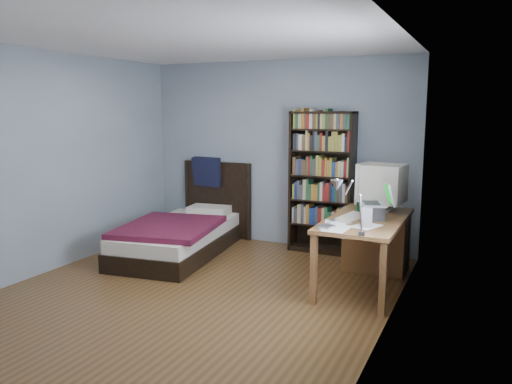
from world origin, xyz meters
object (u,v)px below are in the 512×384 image
keyboard (352,217)px  soda_can (360,208)px  desk (374,239)px  bed (183,233)px  crt_monitor (381,184)px  desk_lamp (341,191)px  bookshelf (322,182)px  laptop (375,209)px  speaker (367,218)px

keyboard → soda_can: bearing=98.9°
desk → bed: size_ratio=0.71×
desk → soda_can: soda_can is taller
crt_monitor → keyboard: (-0.18, -0.55, -0.28)m
crt_monitor → desk_lamp: bearing=-91.3°
bookshelf → laptop: bearing=-49.5°
crt_monitor → laptop: (0.03, -0.46, -0.19)m
desk → crt_monitor: 0.62m
keyboard → bed: bearing=-179.2°
speaker → bed: size_ratio=0.09×
desk_lamp → bed: desk_lamp is taller
bed → speaker: bearing=-14.8°
keyboard → soda_can: soda_can is taller
speaker → soda_can: (-0.22, 0.63, -0.04)m
keyboard → bookshelf: bookshelf is taller
crt_monitor → soda_can: 0.38m
laptop → soda_can: (-0.21, 0.22, -0.05)m
speaker → soda_can: bearing=97.9°
keyboard → speaker: speaker is taller
laptop → keyboard: (-0.21, -0.09, -0.09)m
speaker → bookshelf: bookshelf is taller
laptop → desk_lamp: (-0.07, -1.06, 0.34)m
bed → keyboard: bearing=-8.5°
desk → crt_monitor: crt_monitor is taller
bookshelf → speaker: bearing=-58.1°
desk → laptop: (0.09, -0.42, 0.43)m
crt_monitor → bed: crt_monitor is taller
laptop → bookshelf: (-0.91, 1.06, 0.07)m
speaker → bookshelf: (-0.92, 1.48, 0.09)m
desk → speaker: 0.94m
speaker → bed: (-2.54, 0.67, -0.57)m
desk_lamp → soda_can: (-0.14, 1.28, -0.38)m
soda_can → crt_monitor: bearing=54.7°
keyboard → soda_can: size_ratio=3.58×
desk → desk_lamp: size_ratio=2.75×
bookshelf → desk_lamp: bearing=-68.5°
soda_can → bed: bearing=179.1°
desk → keyboard: (-0.12, -0.51, 0.33)m
desk → desk_lamp: desk_lamp is taller
soda_can → bookshelf: 1.10m
desk_lamp → bookshelf: (-0.84, 2.12, -0.26)m
crt_monitor → bookshelf: size_ratio=0.29×
soda_can → bookshelf: bookshelf is taller
keyboard → speaker: (0.22, -0.33, 0.08)m
desk → laptop: bearing=-78.2°
keyboard → crt_monitor: bearing=81.6°
laptop → bed: size_ratio=0.19×
speaker → keyboard: bearing=113.0°
laptop → bed: 2.60m
crt_monitor → speaker: 0.91m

